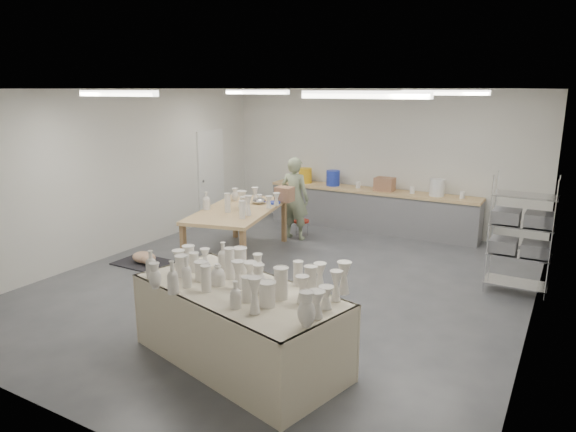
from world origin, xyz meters
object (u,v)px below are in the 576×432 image
Objects in this scene: drying_table at (240,322)px; red_stool at (301,222)px; work_table at (244,208)px; potter at (295,198)px.

drying_table is 5.22m from red_stool.
work_table is 1.54× the size of potter.
potter is at bearing 126.06° from drying_table.
drying_table is at bearing -69.29° from red_stool.
work_table is at bearing 137.86° from drying_table.
potter is (0.28, 1.41, -0.04)m from work_table.
work_table is 6.28× the size of red_stool.
red_stool is at bearing 124.96° from drying_table.
potter is (-1.85, 4.61, 0.37)m from drying_table.
potter is 4.07× the size of red_stool.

